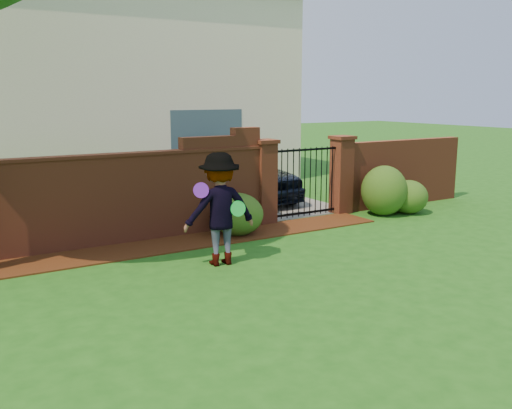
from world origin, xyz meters
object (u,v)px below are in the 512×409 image
car (245,173)px  frisbee_green (238,209)px  frisbee_purple (201,190)px  man (220,209)px

car → frisbee_green: bearing=-120.2°
frisbee_purple → frisbee_green: bearing=-14.4°
car → man: bearing=-123.1°
car → frisbee_purple: 6.22m
car → man: size_ratio=2.33×
car → frisbee_green: 5.99m
frisbee_purple → frisbee_green: 0.71m
man → frisbee_purple: 0.52m
frisbee_purple → frisbee_green: frisbee_purple is taller
man → frisbee_green: size_ratio=7.08×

